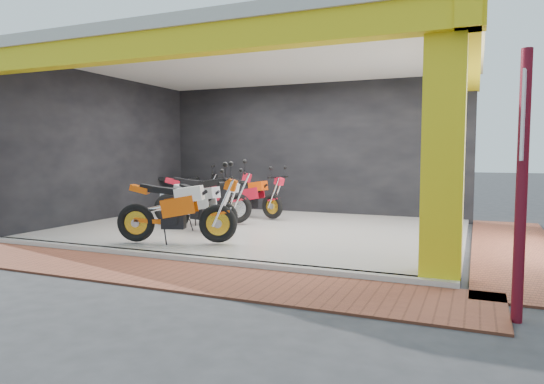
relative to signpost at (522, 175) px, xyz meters
The scene contains 17 objects.
ground 5.19m from the signpost, 155.93° to the left, with size 80.00×80.00×0.00m, color #2D2D30.
showroom_floor 6.24m from the signpost, 138.44° to the left, with size 8.00×6.00×0.10m, color silver.
showroom_ceiling 6.45m from the signpost, 138.44° to the left, with size 8.40×6.40×0.20m, color beige.
back_wall 8.46m from the signpost, 122.52° to the left, with size 8.20×0.20×3.50m, color black.
left_wall 9.55m from the signpost, 155.00° to the left, with size 0.20×6.20×3.50m, color black.
corner_column 1.54m from the signpost, 121.88° to the left, with size 0.50×0.50×3.50m, color yellow.
header_beam_front 5.02m from the signpost, 167.22° to the left, with size 8.40×0.30×0.40m, color yellow.
header_beam_right 4.47m from the signpost, 97.73° to the left, with size 0.30×6.40×0.40m, color yellow.
floor_kerb 4.86m from the signpost, 167.46° to the left, with size 8.00×0.20×0.10m, color silver.
paver_front 4.77m from the signpost, behind, with size 9.00×1.40×0.03m, color brown.
paver_right 4.29m from the signpost, 86.41° to the left, with size 1.40×7.00×0.03m, color brown.
signpost is the anchor object (origin of this frame).
moto_hero 4.95m from the signpost, 155.77° to the left, with size 2.22×0.82×1.36m, color #D75209, non-canonical shape.
moto_row_a 5.76m from the signpost, 148.32° to the left, with size 1.99×0.74×1.22m, color #ADB0B4, non-canonical shape.
moto_row_b 6.74m from the signpost, 141.29° to the left, with size 2.24×0.83×1.37m, color #B71325, non-canonical shape.
moto_row_c 7.14m from the signpost, 132.66° to the left, with size 1.99×0.74×1.21m, color red, non-canonical shape.
moto_row_d 9.86m from the signpost, 138.36° to the left, with size 1.96×0.73×1.20m, color black, non-canonical shape.
Camera 1 is at (4.15, -7.24, 1.65)m, focal length 32.00 mm.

